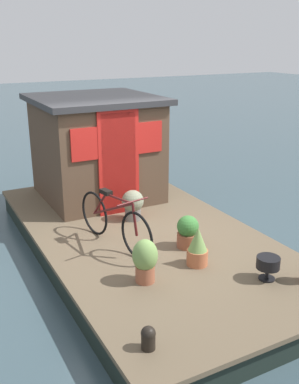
{
  "coord_description": "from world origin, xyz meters",
  "views": [
    {
      "loc": [
        -5.59,
        2.86,
        3.2
      ],
      "look_at": [
        -0.2,
        0.0,
        1.09
      ],
      "focal_mm": 41.52,
      "sensor_mm": 36.0,
      "label": 1
    }
  ],
  "objects_px": {
    "houseboat_cabin": "(96,147)",
    "potted_plant_lavender": "(133,204)",
    "potted_plant_ivy": "(145,260)",
    "potted_plant_thyme": "(198,247)",
    "charcoal_grill": "(268,264)",
    "potted_plant_basil": "(188,232)",
    "bicycle": "(114,221)",
    "mooring_bollard": "(148,337)"
  },
  "relations": [
    {
      "from": "houseboat_cabin",
      "to": "potted_plant_lavender",
      "type": "height_order",
      "value": "houseboat_cabin"
    },
    {
      "from": "potted_plant_ivy",
      "to": "potted_plant_thyme",
      "type": "xyz_separation_m",
      "value": [
        0.06,
        -0.8,
        -0.04
      ]
    },
    {
      "from": "potted_plant_ivy",
      "to": "charcoal_grill",
      "type": "bearing_deg",
      "value": -116.13
    },
    {
      "from": "charcoal_grill",
      "to": "potted_plant_basil",
      "type": "bearing_deg",
      "value": 17.02
    },
    {
      "from": "potted_plant_basil",
      "to": "charcoal_grill",
      "type": "height_order",
      "value": "potted_plant_basil"
    },
    {
      "from": "potted_plant_basil",
      "to": "houseboat_cabin",
      "type": "bearing_deg",
      "value": 6.58
    },
    {
      "from": "houseboat_cabin",
      "to": "potted_plant_basil",
      "type": "xyz_separation_m",
      "value": [
        -2.65,
        -0.31,
        -0.7
      ]
    },
    {
      "from": "potted_plant_thyme",
      "to": "potted_plant_basil",
      "type": "bearing_deg",
      "value": -18.88
    },
    {
      "from": "bicycle",
      "to": "houseboat_cabin",
      "type": "bearing_deg",
      "value": -15.59
    },
    {
      "from": "potted_plant_ivy",
      "to": "mooring_bollard",
      "type": "height_order",
      "value": "potted_plant_ivy"
    },
    {
      "from": "houseboat_cabin",
      "to": "potted_plant_lavender",
      "type": "bearing_deg",
      "value": -177.34
    },
    {
      "from": "bicycle",
      "to": "charcoal_grill",
      "type": "xyz_separation_m",
      "value": [
        -1.75,
        -1.27,
        -0.16
      ]
    },
    {
      "from": "houseboat_cabin",
      "to": "charcoal_grill",
      "type": "height_order",
      "value": "houseboat_cabin"
    },
    {
      "from": "potted_plant_ivy",
      "to": "potted_plant_basil",
      "type": "bearing_deg",
      "value": -59.83
    },
    {
      "from": "potted_plant_lavender",
      "to": "charcoal_grill",
      "type": "height_order",
      "value": "potted_plant_lavender"
    },
    {
      "from": "houseboat_cabin",
      "to": "potted_plant_ivy",
      "type": "distance_m",
      "value": 3.35
    },
    {
      "from": "potted_plant_basil",
      "to": "potted_plant_lavender",
      "type": "xyz_separation_m",
      "value": [
        1.28,
        0.24,
        0.04
      ]
    },
    {
      "from": "potted_plant_basil",
      "to": "potted_plant_lavender",
      "type": "relative_size",
      "value": 0.94
    },
    {
      "from": "potted_plant_basil",
      "to": "potted_plant_thyme",
      "type": "relative_size",
      "value": 0.89
    },
    {
      "from": "potted_plant_thyme",
      "to": "charcoal_grill",
      "type": "xyz_separation_m",
      "value": [
        -0.72,
        -0.55,
        -0.04
      ]
    },
    {
      "from": "potted_plant_ivy",
      "to": "charcoal_grill",
      "type": "distance_m",
      "value": 1.51
    },
    {
      "from": "bicycle",
      "to": "potted_plant_ivy",
      "type": "relative_size",
      "value": 3.04
    },
    {
      "from": "potted_plant_lavender",
      "to": "mooring_bollard",
      "type": "height_order",
      "value": "potted_plant_lavender"
    },
    {
      "from": "bicycle",
      "to": "potted_plant_thyme",
      "type": "distance_m",
      "value": 1.27
    },
    {
      "from": "bicycle",
      "to": "potted_plant_thyme",
      "type": "xyz_separation_m",
      "value": [
        -1.03,
        -0.72,
        -0.13
      ]
    },
    {
      "from": "houseboat_cabin",
      "to": "potted_plant_thyme",
      "type": "relative_size",
      "value": 4.13
    },
    {
      "from": "houseboat_cabin",
      "to": "potted_plant_thyme",
      "type": "bearing_deg",
      "value": -177.6
    },
    {
      "from": "mooring_bollard",
      "to": "charcoal_grill",
      "type": "bearing_deg",
      "value": -76.36
    },
    {
      "from": "potted_plant_ivy",
      "to": "potted_plant_basil",
      "type": "distance_m",
      "value": 1.13
    },
    {
      "from": "charcoal_grill",
      "to": "potted_plant_ivy",
      "type": "bearing_deg",
      "value": 63.87
    },
    {
      "from": "potted_plant_thyme",
      "to": "mooring_bollard",
      "type": "distance_m",
      "value": 1.8
    },
    {
      "from": "bicycle",
      "to": "charcoal_grill",
      "type": "relative_size",
      "value": 5.61
    },
    {
      "from": "potted_plant_ivy",
      "to": "potted_plant_thyme",
      "type": "height_order",
      "value": "potted_plant_ivy"
    },
    {
      "from": "potted_plant_ivy",
      "to": "mooring_bollard",
      "type": "xyz_separation_m",
      "value": [
        -1.12,
        0.55,
        -0.17
      ]
    },
    {
      "from": "houseboat_cabin",
      "to": "potted_plant_ivy",
      "type": "bearing_deg",
      "value": 168.26
    },
    {
      "from": "bicycle",
      "to": "charcoal_grill",
      "type": "distance_m",
      "value": 2.17
    },
    {
      "from": "houseboat_cabin",
      "to": "potted_plant_basil",
      "type": "relative_size",
      "value": 4.63
    },
    {
      "from": "houseboat_cabin",
      "to": "bicycle",
      "type": "relative_size",
      "value": 1.29
    },
    {
      "from": "houseboat_cabin",
      "to": "potted_plant_ivy",
      "type": "relative_size",
      "value": 3.92
    },
    {
      "from": "potted_plant_ivy",
      "to": "potted_plant_lavender",
      "type": "height_order",
      "value": "potted_plant_ivy"
    },
    {
      "from": "potted_plant_basil",
      "to": "potted_plant_ivy",
      "type": "bearing_deg",
      "value": 120.17
    },
    {
      "from": "mooring_bollard",
      "to": "houseboat_cabin",
      "type": "bearing_deg",
      "value": -15.68
    }
  ]
}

